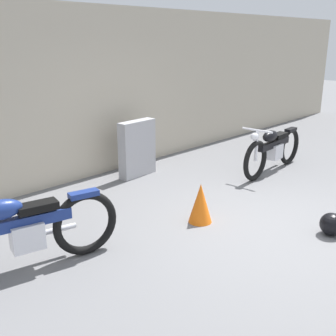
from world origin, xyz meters
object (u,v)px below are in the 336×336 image
stone_marker (137,149)px  motorcycle_blue (20,232)px  traffic_cone (200,203)px  motorcycle_black (273,149)px  helmet (331,224)px

stone_marker → motorcycle_blue: stone_marker is taller
traffic_cone → motorcycle_black: 2.68m
stone_marker → motorcycle_blue: 3.39m
helmet → traffic_cone: bearing=121.1°
motorcycle_blue → motorcycle_black: bearing=-168.6°
motorcycle_black → stone_marker: bearing=-43.7°
motorcycle_black → helmet: bearing=44.1°
stone_marker → helmet: 3.56m
helmet → motorcycle_blue: motorcycle_blue is taller
helmet → motorcycle_blue: 3.74m
stone_marker → motorcycle_blue: (-3.02, -1.56, -0.03)m
helmet → stone_marker: bearing=92.2°
motorcycle_blue → stone_marker: bearing=-140.4°
stone_marker → motorcycle_blue: size_ratio=0.47×
motorcycle_blue → helmet: bearing=160.2°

